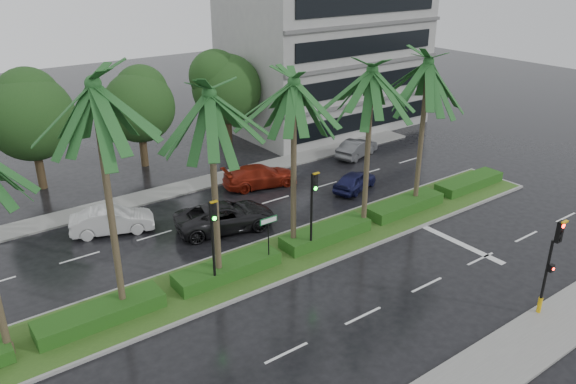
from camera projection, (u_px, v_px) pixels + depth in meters
ground at (292, 266)px, 27.23m from camera, size 120.00×120.00×0.00m
far_sidewalk at (180, 189)px, 36.07m from camera, size 40.00×2.00×0.12m
median at (280, 257)px, 27.94m from camera, size 36.00×4.00×0.15m
hedge at (280, 250)px, 27.79m from camera, size 35.20×1.40×0.60m
lane_markings at (344, 252)px, 28.57m from camera, size 34.00×13.06×0.01m
palm_row at (255, 100)px, 24.07m from camera, size 26.30×4.20×10.43m
signal_near at (551, 263)px, 22.59m from camera, size 0.34×0.45×4.36m
signal_median_left at (213, 232)px, 24.08m from camera, size 0.34×0.42×4.36m
signal_median_right at (313, 201)px, 27.09m from camera, size 0.34×0.42×4.36m
street_sign at (269, 229)px, 26.20m from camera, size 0.95×0.09×2.60m
bg_trees at (143, 100)px, 38.58m from camera, size 32.69×5.36×7.75m
building at (325, 56)px, 47.48m from camera, size 16.00×10.00×12.00m
car_white at (112, 220)px, 30.29m from camera, size 2.90×4.62×1.44m
car_darkgrey at (225, 216)px, 30.65m from camera, size 3.71×5.90×1.52m
car_red at (260, 176)px, 36.36m from camera, size 3.05×5.21×1.42m
car_blue at (355, 181)px, 35.81m from camera, size 2.52×3.91×1.24m
car_grey at (357, 148)px, 41.69m from camera, size 2.52×4.23×1.32m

